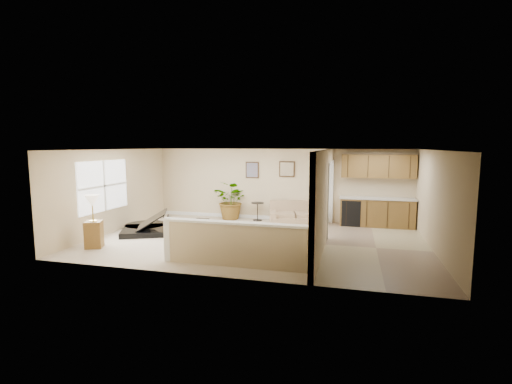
% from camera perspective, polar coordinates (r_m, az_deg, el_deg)
% --- Properties ---
extents(floor, '(9.00, 9.00, 0.00)m').
position_cam_1_polar(floor, '(10.37, 0.20, -7.43)').
color(floor, '#C3B397').
rests_on(floor, ground).
extents(back_wall, '(9.00, 0.04, 2.50)m').
position_cam_1_polar(back_wall, '(13.03, 3.48, 1.15)').
color(back_wall, '#C5AF86').
rests_on(back_wall, floor).
extents(front_wall, '(9.00, 0.04, 2.50)m').
position_cam_1_polar(front_wall, '(7.30, -5.67, -3.63)').
color(front_wall, '#C5AF86').
rests_on(front_wall, floor).
extents(left_wall, '(0.04, 6.00, 2.50)m').
position_cam_1_polar(left_wall, '(12.05, -21.00, 0.19)').
color(left_wall, '#C5AF86').
rests_on(left_wall, floor).
extents(right_wall, '(0.04, 6.00, 2.50)m').
position_cam_1_polar(right_wall, '(10.02, 26.00, -1.38)').
color(right_wall, '#C5AF86').
rests_on(right_wall, floor).
extents(ceiling, '(9.00, 6.00, 0.04)m').
position_cam_1_polar(ceiling, '(10.04, 0.21, 6.52)').
color(ceiling, white).
rests_on(ceiling, back_wall).
extents(kitchen_vinyl, '(2.70, 6.00, 0.01)m').
position_cam_1_polar(kitchen_vinyl, '(10.09, 18.00, -8.18)').
color(kitchen_vinyl, tan).
rests_on(kitchen_vinyl, floor).
extents(interior_partition, '(0.18, 5.99, 2.50)m').
position_cam_1_polar(interior_partition, '(10.09, 10.51, -0.89)').
color(interior_partition, '#C5AF86').
rests_on(interior_partition, floor).
extents(pony_half_wall, '(3.42, 0.22, 1.00)m').
position_cam_1_polar(pony_half_wall, '(8.08, -3.37, -7.87)').
color(pony_half_wall, '#C5AF86').
rests_on(pony_half_wall, floor).
extents(left_window, '(0.05, 2.15, 1.45)m').
position_cam_1_polar(left_window, '(11.62, -22.41, 0.88)').
color(left_window, white).
rests_on(left_window, left_wall).
extents(wall_art_left, '(0.48, 0.04, 0.58)m').
position_cam_1_polar(wall_art_left, '(13.18, -0.59, 3.41)').
color(wall_art_left, '#372614').
rests_on(wall_art_left, back_wall).
extents(wall_mirror, '(0.55, 0.04, 0.55)m').
position_cam_1_polar(wall_mirror, '(12.91, 4.79, 3.53)').
color(wall_mirror, '#372614').
rests_on(wall_mirror, back_wall).
extents(kitchen_cabinets, '(2.36, 0.65, 2.33)m').
position_cam_1_polar(kitchen_cabinets, '(12.59, 17.62, -1.13)').
color(kitchen_cabinets, brown).
rests_on(kitchen_cabinets, floor).
extents(piano, '(2.21, 2.16, 1.46)m').
position_cam_1_polar(piano, '(11.65, -15.96, -3.02)').
color(piano, black).
rests_on(piano, floor).
extents(piano_bench, '(0.41, 0.76, 0.50)m').
position_cam_1_polar(piano_bench, '(10.72, -8.90, -5.66)').
color(piano_bench, black).
rests_on(piano_bench, floor).
extents(loveseat, '(1.91, 1.34, 0.96)m').
position_cam_1_polar(loveseat, '(12.64, 6.02, -3.12)').
color(loveseat, tan).
rests_on(loveseat, floor).
extents(accent_table, '(0.44, 0.44, 0.64)m').
position_cam_1_polar(accent_table, '(12.96, 0.24, -2.63)').
color(accent_table, black).
rests_on(accent_table, floor).
extents(palm_plant, '(1.52, 1.42, 1.37)m').
position_cam_1_polar(palm_plant, '(13.18, -3.71, -1.33)').
color(palm_plant, black).
rests_on(palm_plant, floor).
extents(small_plant, '(0.33, 0.33, 0.59)m').
position_cam_1_polar(small_plant, '(12.51, 9.26, -3.82)').
color(small_plant, black).
rests_on(small_plant, floor).
extents(lamp_stand, '(0.53, 0.53, 1.37)m').
position_cam_1_polar(lamp_stand, '(10.39, -23.73, -4.73)').
color(lamp_stand, brown).
rests_on(lamp_stand, floor).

